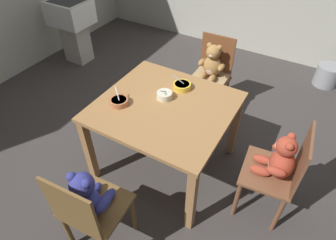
{
  "coord_description": "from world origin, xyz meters",
  "views": [
    {
      "loc": [
        0.9,
        -1.51,
        2.13
      ],
      "look_at": [
        0.0,
        0.05,
        0.51
      ],
      "focal_mm": 30.6,
      "sensor_mm": 36.0,
      "label": 1
    }
  ],
  "objects_px": {
    "porridge_bowl_cream_center": "(165,95)",
    "porridge_bowl_terracotta_near_left": "(119,102)",
    "teddy_chair_far_center": "(211,71)",
    "metal_pail": "(327,75)",
    "teddy_chair_near_front": "(88,202)",
    "porridge_bowl_yellow_far_center": "(182,86)",
    "sink_basin": "(72,23)",
    "dining_table": "(165,115)",
    "teddy_chair_near_right": "(279,164)"
  },
  "relations": [
    {
      "from": "sink_basin",
      "to": "teddy_chair_near_right",
      "type": "bearing_deg",
      "value": -19.27
    },
    {
      "from": "porridge_bowl_cream_center",
      "to": "metal_pail",
      "type": "bearing_deg",
      "value": 60.73
    },
    {
      "from": "teddy_chair_near_right",
      "to": "porridge_bowl_yellow_far_center",
      "type": "xyz_separation_m",
      "value": [
        -0.92,
        0.26,
        0.19
      ]
    },
    {
      "from": "teddy_chair_near_front",
      "to": "porridge_bowl_yellow_far_center",
      "type": "distance_m",
      "value": 1.19
    },
    {
      "from": "teddy_chair_near_front",
      "to": "porridge_bowl_cream_center",
      "type": "xyz_separation_m",
      "value": [
        -0.02,
        0.98,
        0.19
      ]
    },
    {
      "from": "teddy_chair_far_center",
      "to": "metal_pail",
      "type": "relative_size",
      "value": 3.0
    },
    {
      "from": "teddy_chair_far_center",
      "to": "porridge_bowl_yellow_far_center",
      "type": "height_order",
      "value": "teddy_chair_far_center"
    },
    {
      "from": "teddy_chair_far_center",
      "to": "metal_pail",
      "type": "distance_m",
      "value": 1.71
    },
    {
      "from": "teddy_chair_near_right",
      "to": "porridge_bowl_cream_center",
      "type": "height_order",
      "value": "teddy_chair_near_right"
    },
    {
      "from": "teddy_chair_far_center",
      "to": "porridge_bowl_cream_center",
      "type": "distance_m",
      "value": 0.85
    },
    {
      "from": "porridge_bowl_cream_center",
      "to": "porridge_bowl_yellow_far_center",
      "type": "bearing_deg",
      "value": 72.73
    },
    {
      "from": "porridge_bowl_terracotta_near_left",
      "to": "dining_table",
      "type": "bearing_deg",
      "value": 27.77
    },
    {
      "from": "dining_table",
      "to": "metal_pail",
      "type": "relative_size",
      "value": 3.62
    },
    {
      "from": "teddy_chair_near_right",
      "to": "dining_table",
      "type": "bearing_deg",
      "value": -4.83
    },
    {
      "from": "dining_table",
      "to": "porridge_bowl_cream_center",
      "type": "xyz_separation_m",
      "value": [
        -0.05,
        0.08,
        0.13
      ]
    },
    {
      "from": "porridge_bowl_yellow_far_center",
      "to": "sink_basin",
      "type": "xyz_separation_m",
      "value": [
        -2.06,
        0.78,
        -0.18
      ]
    },
    {
      "from": "porridge_bowl_terracotta_near_left",
      "to": "sink_basin",
      "type": "relative_size",
      "value": 0.17
    },
    {
      "from": "teddy_chair_near_front",
      "to": "sink_basin",
      "type": "relative_size",
      "value": 1.01
    },
    {
      "from": "porridge_bowl_terracotta_near_left",
      "to": "metal_pail",
      "type": "height_order",
      "value": "porridge_bowl_terracotta_near_left"
    },
    {
      "from": "sink_basin",
      "to": "teddy_chair_near_front",
      "type": "bearing_deg",
      "value": -44.0
    },
    {
      "from": "porridge_bowl_cream_center",
      "to": "porridge_bowl_terracotta_near_left",
      "type": "relative_size",
      "value": 0.93
    },
    {
      "from": "teddy_chair_far_center",
      "to": "sink_basin",
      "type": "bearing_deg",
      "value": -95.25
    },
    {
      "from": "teddy_chair_near_front",
      "to": "porridge_bowl_yellow_far_center",
      "type": "relative_size",
      "value": 5.34
    },
    {
      "from": "porridge_bowl_cream_center",
      "to": "dining_table",
      "type": "bearing_deg",
      "value": -57.92
    },
    {
      "from": "porridge_bowl_cream_center",
      "to": "sink_basin",
      "type": "distance_m",
      "value": 2.23
    },
    {
      "from": "teddy_chair_near_right",
      "to": "sink_basin",
      "type": "relative_size",
      "value": 1.02
    },
    {
      "from": "teddy_chair_near_right",
      "to": "porridge_bowl_cream_center",
      "type": "xyz_separation_m",
      "value": [
        -0.98,
        0.07,
        0.2
      ]
    },
    {
      "from": "dining_table",
      "to": "teddy_chair_near_right",
      "type": "xyz_separation_m",
      "value": [
        0.93,
        0.01,
        -0.07
      ]
    },
    {
      "from": "metal_pail",
      "to": "porridge_bowl_terracotta_near_left",
      "type": "bearing_deg",
      "value": -121.73
    },
    {
      "from": "teddy_chair_far_center",
      "to": "porridge_bowl_terracotta_near_left",
      "type": "height_order",
      "value": "teddy_chair_far_center"
    },
    {
      "from": "teddy_chair_near_front",
      "to": "sink_basin",
      "type": "bearing_deg",
      "value": 42.11
    },
    {
      "from": "dining_table",
      "to": "porridge_bowl_yellow_far_center",
      "type": "distance_m",
      "value": 0.3
    },
    {
      "from": "porridge_bowl_cream_center",
      "to": "porridge_bowl_yellow_far_center",
      "type": "xyz_separation_m",
      "value": [
        0.06,
        0.19,
        -0.0
      ]
    },
    {
      "from": "teddy_chair_near_front",
      "to": "porridge_bowl_cream_center",
      "type": "bearing_deg",
      "value": -2.75
    },
    {
      "from": "teddy_chair_near_right",
      "to": "porridge_bowl_terracotta_near_left",
      "type": "xyz_separation_m",
      "value": [
        -1.25,
        -0.17,
        0.19
      ]
    },
    {
      "from": "porridge_bowl_cream_center",
      "to": "teddy_chair_near_front",
      "type": "bearing_deg",
      "value": -88.85
    },
    {
      "from": "porridge_bowl_cream_center",
      "to": "sink_basin",
      "type": "xyz_separation_m",
      "value": [
        -2.0,
        0.97,
        -0.18
      ]
    },
    {
      "from": "teddy_chair_near_right",
      "to": "porridge_bowl_yellow_far_center",
      "type": "height_order",
      "value": "teddy_chair_near_right"
    },
    {
      "from": "sink_basin",
      "to": "metal_pail",
      "type": "height_order",
      "value": "sink_basin"
    },
    {
      "from": "dining_table",
      "to": "porridge_bowl_terracotta_near_left",
      "type": "distance_m",
      "value": 0.38
    },
    {
      "from": "metal_pail",
      "to": "porridge_bowl_yellow_far_center",
      "type": "bearing_deg",
      "value": -120.36
    },
    {
      "from": "teddy_chair_far_center",
      "to": "porridge_bowl_yellow_far_center",
      "type": "bearing_deg",
      "value": -1.94
    },
    {
      "from": "porridge_bowl_terracotta_near_left",
      "to": "teddy_chair_near_right",
      "type": "bearing_deg",
      "value": 7.9
    },
    {
      "from": "metal_pail",
      "to": "dining_table",
      "type": "bearing_deg",
      "value": -117.38
    },
    {
      "from": "teddy_chair_far_center",
      "to": "sink_basin",
      "type": "relative_size",
      "value": 1.03
    },
    {
      "from": "dining_table",
      "to": "porridge_bowl_yellow_far_center",
      "type": "xyz_separation_m",
      "value": [
        0.01,
        0.27,
        0.13
      ]
    },
    {
      "from": "dining_table",
      "to": "teddy_chair_near_right",
      "type": "relative_size",
      "value": 1.22
    },
    {
      "from": "porridge_bowl_terracotta_near_left",
      "to": "sink_basin",
      "type": "height_order",
      "value": "sink_basin"
    },
    {
      "from": "dining_table",
      "to": "sink_basin",
      "type": "distance_m",
      "value": 2.3
    },
    {
      "from": "porridge_bowl_terracotta_near_left",
      "to": "porridge_bowl_yellow_far_center",
      "type": "bearing_deg",
      "value": 52.77
    }
  ]
}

